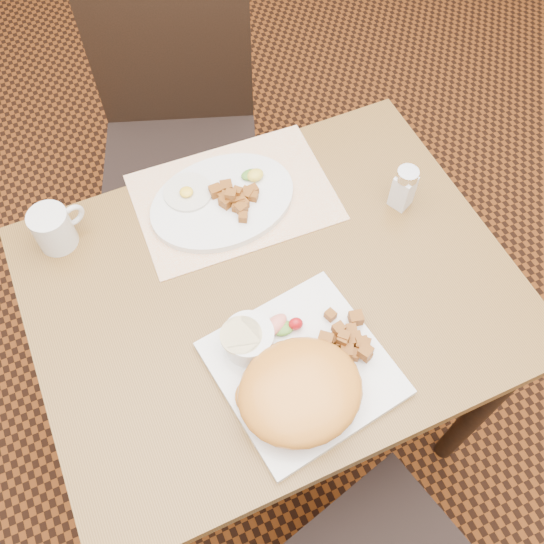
{
  "coord_description": "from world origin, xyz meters",
  "views": [
    {
      "loc": [
        -0.23,
        -0.51,
        1.75
      ],
      "look_at": [
        -0.01,
        -0.01,
        0.82
      ],
      "focal_mm": 40.0,
      "sensor_mm": 36.0,
      "label": 1
    }
  ],
  "objects_px": {
    "chair_far": "(178,127)",
    "plate_square": "(302,368)",
    "plate_oval": "(223,201)",
    "coffee_mug": "(54,228)",
    "table": "(273,313)",
    "salt_shaker": "(404,187)"
  },
  "relations": [
    {
      "from": "chair_far",
      "to": "plate_square",
      "type": "height_order",
      "value": "chair_far"
    },
    {
      "from": "plate_oval",
      "to": "coffee_mug",
      "type": "relative_size",
      "value": 2.86
    },
    {
      "from": "plate_oval",
      "to": "coffee_mug",
      "type": "bearing_deg",
      "value": 171.64
    },
    {
      "from": "plate_square",
      "to": "plate_oval",
      "type": "height_order",
      "value": "plate_oval"
    },
    {
      "from": "table",
      "to": "plate_square",
      "type": "xyz_separation_m",
      "value": [
        -0.02,
        -0.17,
        0.12
      ]
    },
    {
      "from": "plate_square",
      "to": "salt_shaker",
      "type": "xyz_separation_m",
      "value": [
        0.34,
        0.25,
        0.04
      ]
    },
    {
      "from": "plate_square",
      "to": "salt_shaker",
      "type": "height_order",
      "value": "salt_shaker"
    },
    {
      "from": "coffee_mug",
      "to": "chair_far",
      "type": "bearing_deg",
      "value": 48.27
    },
    {
      "from": "chair_far",
      "to": "coffee_mug",
      "type": "relative_size",
      "value": 9.1
    },
    {
      "from": "plate_square",
      "to": "plate_oval",
      "type": "xyz_separation_m",
      "value": [
        0.01,
        0.39,
        0.0
      ]
    },
    {
      "from": "salt_shaker",
      "to": "table",
      "type": "bearing_deg",
      "value": -166.6
    },
    {
      "from": "coffee_mug",
      "to": "plate_square",
      "type": "bearing_deg",
      "value": -54.09
    },
    {
      "from": "table",
      "to": "plate_oval",
      "type": "xyz_separation_m",
      "value": [
        -0.01,
        0.22,
        0.12
      ]
    },
    {
      "from": "table",
      "to": "chair_far",
      "type": "height_order",
      "value": "chair_far"
    },
    {
      "from": "table",
      "to": "coffee_mug",
      "type": "relative_size",
      "value": 8.45
    },
    {
      "from": "table",
      "to": "plate_oval",
      "type": "bearing_deg",
      "value": 93.82
    },
    {
      "from": "chair_far",
      "to": "coffee_mug",
      "type": "bearing_deg",
      "value": 68.32
    },
    {
      "from": "plate_square",
      "to": "plate_oval",
      "type": "bearing_deg",
      "value": 88.9
    },
    {
      "from": "table",
      "to": "plate_square",
      "type": "height_order",
      "value": "plate_square"
    },
    {
      "from": "table",
      "to": "chair_far",
      "type": "distance_m",
      "value": 0.68
    },
    {
      "from": "salt_shaker",
      "to": "coffee_mug",
      "type": "xyz_separation_m",
      "value": [
        -0.66,
        0.19,
        -0.01
      ]
    },
    {
      "from": "plate_oval",
      "to": "salt_shaker",
      "type": "distance_m",
      "value": 0.37
    }
  ]
}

